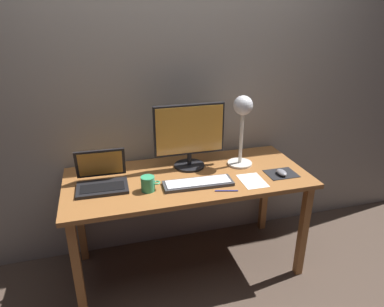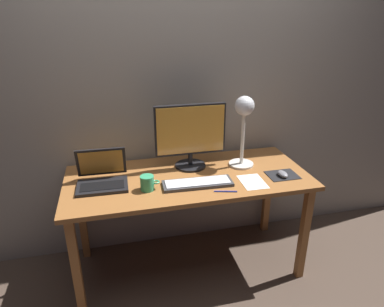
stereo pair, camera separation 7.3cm
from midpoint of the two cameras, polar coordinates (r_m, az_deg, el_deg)
name	(u,v)px [view 2 (the right image)]	position (r m, az deg, el deg)	size (l,w,h in m)	color
ground_plane	(188,265)	(2.69, 0.23, -17.99)	(4.80, 4.80, 0.00)	#47382D
back_wall	(175,80)	(2.48, -1.98, 12.07)	(4.80, 0.06, 2.60)	gray
desk	(188,186)	(2.32, 0.26, -5.50)	(1.60, 0.70, 0.74)	#935B2D
monitor	(190,134)	(2.32, 0.63, 3.27)	(0.49, 0.21, 0.45)	black
keyboard_main	(198,183)	(2.16, 1.92, -4.96)	(0.44, 0.16, 0.03)	#38383A
laptop	(102,175)	(2.22, -13.83, -3.42)	(0.32, 0.27, 0.22)	black
desk_lamp	(244,118)	(2.35, 9.51, 5.92)	(0.17, 0.17, 0.50)	beige
mousepad	(282,175)	(2.38, 15.65, -3.48)	(0.20, 0.16, 0.00)	black
mouse	(283,174)	(2.35, 15.70, -3.30)	(0.06, 0.10, 0.03)	slate
coffee_mug	(147,183)	(2.10, -6.43, -4.90)	(0.12, 0.08, 0.09)	#339966
paper_sheet_near_mouse	(253,182)	(2.24, 10.97, -4.65)	(0.15, 0.21, 0.00)	white
pen	(226,191)	(2.10, 6.60, -6.28)	(0.01, 0.01, 0.14)	#2633A5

